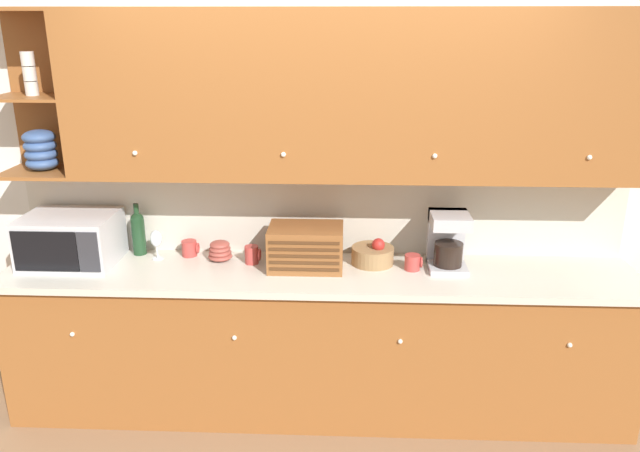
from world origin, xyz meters
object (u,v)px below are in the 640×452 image
mug (252,255)px  bread_box (306,247)px  wine_glass (156,240)px  coffee_maker (448,240)px  mug_blue_second (190,248)px  mug_patterned_third (413,262)px  wine_bottle (138,231)px  fruit_basket (373,255)px  microwave (71,239)px  bowl_stack_on_counter (220,251)px

mug → bread_box: size_ratio=0.25×
wine_glass → coffee_maker: coffee_maker is taller
mug_blue_second → mug_patterned_third: bearing=-7.0°
bread_box → mug_patterned_third: bearing=-1.5°
wine_bottle → mug: (0.71, -0.12, -0.09)m
fruit_basket → coffee_maker: 0.44m
mug_blue_second → mug_patterned_third: mug_blue_second is taller
fruit_basket → coffee_maker: coffee_maker is taller
microwave → bread_box: microwave is taller
wine_glass → mug: (0.58, -0.04, -0.07)m
wine_bottle → bowl_stack_on_counter: (0.51, -0.08, -0.09)m
mug → bread_box: bearing=-7.6°
microwave → wine_glass: 0.49m
wine_glass → fruit_basket: wine_glass is taller
bread_box → coffee_maker: coffee_maker is taller
bowl_stack_on_counter → mug_patterned_third: bowl_stack_on_counter is taller
mug → mug_patterned_third: 0.93m
mug_blue_second → coffee_maker: (1.52, -0.11, 0.12)m
mug → coffee_maker: 1.13m
wine_bottle → mug: size_ratio=3.02×
wine_bottle → wine_glass: size_ratio=1.76×
microwave → bread_box: (1.37, -0.01, -0.02)m
bowl_stack_on_counter → wine_glass: bearing=-179.8°
wine_bottle → coffee_maker: bearing=-4.1°
bowl_stack_on_counter → bread_box: size_ratio=0.34×
wine_glass → mug_patterned_third: (1.50, -0.10, -0.08)m
fruit_basket → coffee_maker: size_ratio=0.75×
coffee_maker → mug_blue_second: bearing=175.8°
mug → bread_box: bread_box is taller
bread_box → microwave: bearing=179.7°
bowl_stack_on_counter → coffee_maker: coffee_maker is taller
wine_bottle → bread_box: size_ratio=0.75×
bread_box → fruit_basket: bread_box is taller
mug → coffee_maker: coffee_maker is taller
coffee_maker → microwave: bearing=-179.3°
wine_bottle → bread_box: bearing=-9.2°
mug → fruit_basket: 0.70m
mug → fruit_basket: size_ratio=0.43×
wine_glass → fruit_basket: 1.28m
mug_blue_second → bowl_stack_on_counter: bowl_stack_on_counter is taller
mug_blue_second → fruit_basket: fruit_basket is taller
bowl_stack_on_counter → mug_patterned_third: bearing=-5.2°
coffee_maker → mug: bearing=179.6°
mug → fruit_basket: (0.70, 0.03, 0.00)m
bread_box → coffee_maker: bearing=2.4°
microwave → mug_blue_second: bearing=11.9°
bread_box → mug_patterned_third: 0.62m
bowl_stack_on_counter → mug_patterned_third: (1.13, -0.10, -0.01)m
microwave → mug_blue_second: size_ratio=5.08×
microwave → bowl_stack_on_counter: 0.86m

